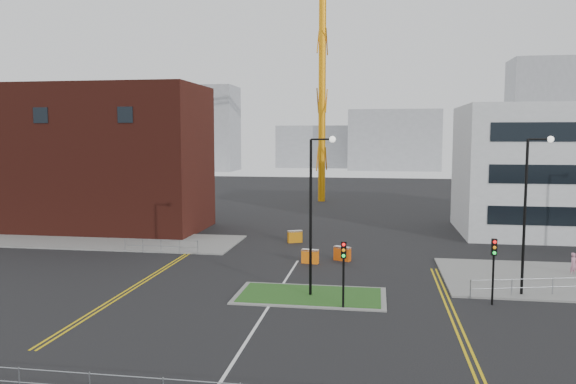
# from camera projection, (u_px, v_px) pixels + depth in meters

# --- Properties ---
(ground) EXTENTS (200.00, 200.00, 0.00)m
(ground) POSITION_uv_depth(u_px,v_px,m) (244.00, 346.00, 24.66)
(ground) COLOR black
(ground) RESTS_ON ground
(pavement_left) EXTENTS (28.00, 8.00, 0.12)m
(pavement_left) POSITION_uv_depth(u_px,v_px,m) (81.00, 240.00, 49.40)
(pavement_left) COLOR slate
(pavement_left) RESTS_ON ground
(island_kerb) EXTENTS (8.60, 4.60, 0.08)m
(island_kerb) POSITION_uv_depth(u_px,v_px,m) (310.00, 296.00, 32.20)
(island_kerb) COLOR slate
(island_kerb) RESTS_ON ground
(grass_island) EXTENTS (8.00, 4.00, 0.12)m
(grass_island) POSITION_uv_depth(u_px,v_px,m) (310.00, 295.00, 32.20)
(grass_island) COLOR #204A18
(grass_island) RESTS_ON ground
(brick_building) EXTENTS (24.20, 10.07, 14.24)m
(brick_building) POSITION_uv_depth(u_px,v_px,m) (82.00, 160.00, 55.08)
(brick_building) COLOR #4D1B13
(brick_building) RESTS_ON ground
(streetlamp_island) EXTENTS (1.46, 0.36, 9.18)m
(streetlamp_island) POSITION_uv_depth(u_px,v_px,m) (315.00, 203.00, 31.63)
(streetlamp_island) COLOR black
(streetlamp_island) RESTS_ON ground
(streetlamp_right_near) EXTENTS (1.46, 0.36, 9.18)m
(streetlamp_right_near) POSITION_uv_depth(u_px,v_px,m) (529.00, 203.00, 31.72)
(streetlamp_right_near) COLOR black
(streetlamp_right_near) RESTS_ON ground
(traffic_light_island) EXTENTS (0.28, 0.33, 3.65)m
(traffic_light_island) POSITION_uv_depth(u_px,v_px,m) (344.00, 262.00, 29.65)
(traffic_light_island) COLOR black
(traffic_light_island) RESTS_ON ground
(traffic_light_right) EXTENTS (0.28, 0.33, 3.65)m
(traffic_light_right) POSITION_uv_depth(u_px,v_px,m) (494.00, 259.00, 30.37)
(traffic_light_right) COLOR black
(traffic_light_right) RESTS_ON ground
(railing_left) EXTENTS (6.05, 0.05, 1.10)m
(railing_left) POSITION_uv_depth(u_px,v_px,m) (161.00, 244.00, 43.99)
(railing_left) COLOR gray
(railing_left) RESTS_ON ground
(centre_line) EXTENTS (0.15, 30.00, 0.01)m
(centre_line) POSITION_uv_depth(u_px,v_px,m) (254.00, 330.00, 26.62)
(centre_line) COLOR silver
(centre_line) RESTS_ON ground
(yellow_left_a) EXTENTS (0.12, 24.00, 0.01)m
(yellow_left_a) POSITION_uv_depth(u_px,v_px,m) (143.00, 280.00, 35.89)
(yellow_left_a) COLOR gold
(yellow_left_a) RESTS_ON ground
(yellow_left_b) EXTENTS (0.12, 24.00, 0.01)m
(yellow_left_b) POSITION_uv_depth(u_px,v_px,m) (148.00, 280.00, 35.85)
(yellow_left_b) COLOR gold
(yellow_left_b) RESTS_ON ground
(yellow_right_a) EXTENTS (0.12, 20.00, 0.01)m
(yellow_right_a) POSITION_uv_depth(u_px,v_px,m) (449.00, 314.00, 29.07)
(yellow_right_a) COLOR gold
(yellow_right_a) RESTS_ON ground
(yellow_right_b) EXTENTS (0.12, 20.00, 0.01)m
(yellow_right_b) POSITION_uv_depth(u_px,v_px,m) (455.00, 314.00, 29.02)
(yellow_right_b) COLOR gold
(yellow_right_b) RESTS_ON ground
(skyline_a) EXTENTS (18.00, 12.00, 22.00)m
(skyline_a) POSITION_uv_depth(u_px,v_px,m) (202.00, 129.00, 147.72)
(skyline_a) COLOR gray
(skyline_a) RESTS_ON ground
(skyline_b) EXTENTS (24.00, 12.00, 16.00)m
(skyline_b) POSITION_uv_depth(u_px,v_px,m) (394.00, 140.00, 150.03)
(skyline_b) COLOR gray
(skyline_b) RESTS_ON ground
(skyline_c) EXTENTS (14.00, 12.00, 28.00)m
(skyline_c) POSITION_uv_depth(u_px,v_px,m) (538.00, 116.00, 139.04)
(skyline_c) COLOR gray
(skyline_c) RESTS_ON ground
(skyline_d) EXTENTS (30.00, 12.00, 12.00)m
(skyline_d) POSITION_uv_depth(u_px,v_px,m) (330.00, 147.00, 162.87)
(skyline_d) COLOR gray
(skyline_d) RESTS_ON ground
(pedestrian) EXTENTS (0.67, 0.62, 1.53)m
(pedestrian) POSITION_uv_depth(u_px,v_px,m) (574.00, 264.00, 36.90)
(pedestrian) COLOR #C27D94
(pedestrian) RESTS_ON ground
(barrier_left) EXTENTS (1.31, 0.90, 1.05)m
(barrier_left) POSITION_uv_depth(u_px,v_px,m) (295.00, 236.00, 48.38)
(barrier_left) COLOR #CB750B
(barrier_left) RESTS_ON ground
(barrier_mid) EXTENTS (1.27, 0.63, 1.03)m
(barrier_mid) POSITION_uv_depth(u_px,v_px,m) (310.00, 256.00, 40.49)
(barrier_mid) COLOR orange
(barrier_mid) RESTS_ON ground
(barrier_right) EXTENTS (1.31, 0.90, 1.06)m
(barrier_right) POSITION_uv_depth(u_px,v_px,m) (342.00, 253.00, 41.37)
(barrier_right) COLOR #D14C0B
(barrier_right) RESTS_ON ground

